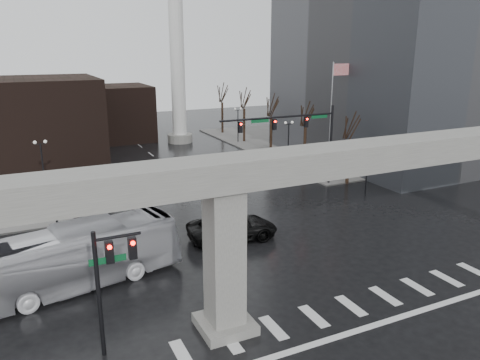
# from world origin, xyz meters

# --- Properties ---
(ground) EXTENTS (160.00, 160.00, 0.00)m
(ground) POSITION_xyz_m (0.00, 0.00, 0.00)
(ground) COLOR black
(ground) RESTS_ON ground
(sidewalk_ne) EXTENTS (28.00, 36.00, 0.15)m
(sidewalk_ne) POSITION_xyz_m (26.00, 36.00, 0.07)
(sidewalk_ne) COLOR slate
(sidewalk_ne) RESTS_ON ground
(elevated_guideway) EXTENTS (48.00, 2.60, 8.70)m
(elevated_guideway) POSITION_xyz_m (1.26, 0.00, 6.88)
(elevated_guideway) COLOR gray
(elevated_guideway) RESTS_ON ground
(building_far_left) EXTENTS (16.00, 14.00, 10.00)m
(building_far_left) POSITION_xyz_m (-14.00, 42.00, 5.00)
(building_far_left) COLOR black
(building_far_left) RESTS_ON ground
(building_far_mid) EXTENTS (10.00, 10.00, 8.00)m
(building_far_mid) POSITION_xyz_m (-2.00, 52.00, 4.00)
(building_far_mid) COLOR black
(building_far_mid) RESTS_ON ground
(smokestack) EXTENTS (3.60, 3.60, 30.00)m
(smokestack) POSITION_xyz_m (6.00, 46.00, 13.35)
(smokestack) COLOR white
(smokestack) RESTS_ON ground
(signal_mast_arm) EXTENTS (12.12, 0.43, 8.00)m
(signal_mast_arm) POSITION_xyz_m (8.99, 18.80, 5.83)
(signal_mast_arm) COLOR black
(signal_mast_arm) RESTS_ON ground
(signal_left_pole) EXTENTS (2.30, 0.30, 6.00)m
(signal_left_pole) POSITION_xyz_m (-12.25, 0.50, 4.07)
(signal_left_pole) COLOR black
(signal_left_pole) RESTS_ON ground
(flagpole_assembly) EXTENTS (2.06, 0.12, 12.00)m
(flagpole_assembly) POSITION_xyz_m (15.29, 22.00, 7.53)
(flagpole_assembly) COLOR silver
(flagpole_assembly) RESTS_ON ground
(lamp_right_0) EXTENTS (1.22, 0.32, 5.11)m
(lamp_right_0) POSITION_xyz_m (13.50, 14.00, 3.47)
(lamp_right_0) COLOR black
(lamp_right_0) RESTS_ON ground
(lamp_right_1) EXTENTS (1.22, 0.32, 5.11)m
(lamp_right_1) POSITION_xyz_m (13.50, 28.00, 3.47)
(lamp_right_1) COLOR black
(lamp_right_1) RESTS_ON ground
(lamp_right_2) EXTENTS (1.22, 0.32, 5.11)m
(lamp_right_2) POSITION_xyz_m (13.50, 42.00, 3.47)
(lamp_right_2) COLOR black
(lamp_right_2) RESTS_ON ground
(lamp_left_0) EXTENTS (1.22, 0.32, 5.11)m
(lamp_left_0) POSITION_xyz_m (-13.50, 14.00, 3.47)
(lamp_left_0) COLOR black
(lamp_left_0) RESTS_ON ground
(lamp_left_1) EXTENTS (1.22, 0.32, 5.11)m
(lamp_left_1) POSITION_xyz_m (-13.50, 28.00, 3.47)
(lamp_left_1) COLOR black
(lamp_left_1) RESTS_ON ground
(lamp_left_2) EXTENTS (1.22, 0.32, 5.11)m
(lamp_left_2) POSITION_xyz_m (-13.50, 42.00, 3.47)
(lamp_left_2) COLOR black
(lamp_left_2) RESTS_ON ground
(tree_right_0) EXTENTS (1.09, 1.58, 7.50)m
(tree_right_0) POSITION_xyz_m (14.53, 18.02, 2.79)
(tree_right_0) COLOR black
(tree_right_0) RESTS_ON ground
(tree_right_1) EXTENTS (1.09, 1.61, 7.67)m
(tree_right_1) POSITION_xyz_m (14.53, 26.02, 2.85)
(tree_right_1) COLOR black
(tree_right_1) RESTS_ON ground
(tree_right_2) EXTENTS (1.10, 1.63, 7.85)m
(tree_right_2) POSITION_xyz_m (14.53, 34.02, 2.91)
(tree_right_2) COLOR black
(tree_right_2) RESTS_ON ground
(tree_right_3) EXTENTS (1.11, 1.66, 8.02)m
(tree_right_3) POSITION_xyz_m (14.53, 42.02, 2.98)
(tree_right_3) COLOR black
(tree_right_3) RESTS_ON ground
(tree_right_4) EXTENTS (1.12, 1.69, 8.19)m
(tree_right_4) POSITION_xyz_m (14.53, 50.02, 3.04)
(tree_right_4) COLOR black
(tree_right_4) RESTS_ON ground
(pickup_truck) EXTENTS (6.79, 3.61, 1.82)m
(pickup_truck) POSITION_xyz_m (-2.00, 10.04, 0.91)
(pickup_truck) COLOR black
(pickup_truck) RESTS_ON ground
(city_bus) EXTENTS (13.56, 5.67, 3.68)m
(city_bus) POSITION_xyz_m (-13.52, 7.55, 1.84)
(city_bus) COLOR silver
(city_bus) RESTS_ON ground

